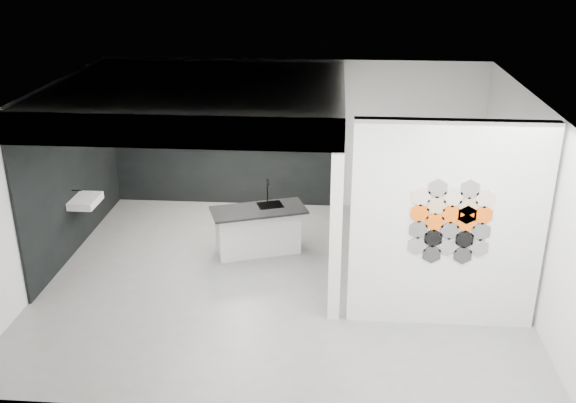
# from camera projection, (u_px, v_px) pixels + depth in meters

# --- Properties ---
(floor) EXTENTS (7.00, 6.00, 0.01)m
(floor) POSITION_uv_depth(u_px,v_px,m) (280.00, 279.00, 9.76)
(floor) COLOR slate
(partition_panel) EXTENTS (2.45, 0.15, 2.80)m
(partition_panel) POSITION_uv_depth(u_px,v_px,m) (447.00, 227.00, 8.14)
(partition_panel) COLOR silver
(partition_panel) RESTS_ON floor
(bay_clad_back) EXTENTS (4.40, 0.04, 2.35)m
(bay_clad_back) POSITION_uv_depth(u_px,v_px,m) (225.00, 145.00, 12.14)
(bay_clad_back) COLOR black
(bay_clad_back) RESTS_ON floor
(bay_clad_left) EXTENTS (0.04, 4.00, 2.35)m
(bay_clad_left) POSITION_uv_depth(u_px,v_px,m) (74.00, 178.00, 10.48)
(bay_clad_left) COLOR black
(bay_clad_left) RESTS_ON floor
(bulkhead) EXTENTS (4.40, 4.00, 0.40)m
(bulkhead) POSITION_uv_depth(u_px,v_px,m) (200.00, 97.00, 9.80)
(bulkhead) COLOR silver
(bulkhead) RESTS_ON corner_column
(corner_column) EXTENTS (0.16, 0.16, 2.35)m
(corner_column) POSITION_uv_depth(u_px,v_px,m) (336.00, 239.00, 8.33)
(corner_column) COLOR silver
(corner_column) RESTS_ON floor
(fascia_beam) EXTENTS (4.40, 0.16, 0.40)m
(fascia_beam) POSITION_uv_depth(u_px,v_px,m) (169.00, 132.00, 8.03)
(fascia_beam) COLOR silver
(fascia_beam) RESTS_ON corner_column
(wall_basin) EXTENTS (0.40, 0.60, 0.12)m
(wall_basin) POSITION_uv_depth(u_px,v_px,m) (85.00, 201.00, 10.40)
(wall_basin) COLOR silver
(wall_basin) RESTS_ON bay_clad_left
(display_shelf) EXTENTS (3.00, 0.15, 0.04)m
(display_shelf) POSITION_uv_depth(u_px,v_px,m) (229.00, 140.00, 11.99)
(display_shelf) COLOR black
(display_shelf) RESTS_ON bay_clad_back
(kitchen_island) EXTENTS (1.64, 1.13, 1.21)m
(kitchen_island) POSITION_uv_depth(u_px,v_px,m) (258.00, 229.00, 10.43)
(kitchen_island) COLOR silver
(kitchen_island) RESTS_ON floor
(stockpot) EXTENTS (0.27, 0.27, 0.17)m
(stockpot) POSITION_uv_depth(u_px,v_px,m) (186.00, 134.00, 12.01)
(stockpot) COLOR black
(stockpot) RESTS_ON display_shelf
(kettle) EXTENTS (0.21, 0.21, 0.13)m
(kettle) POSITION_uv_depth(u_px,v_px,m) (272.00, 137.00, 11.90)
(kettle) COLOR black
(kettle) RESTS_ON display_shelf
(glass_bowl) EXTENTS (0.17, 0.17, 0.09)m
(glass_bowl) POSITION_uv_depth(u_px,v_px,m) (301.00, 139.00, 11.87)
(glass_bowl) COLOR gray
(glass_bowl) RESTS_ON display_shelf
(glass_vase) EXTENTS (0.11, 0.11, 0.15)m
(glass_vase) POSITION_uv_depth(u_px,v_px,m) (301.00, 137.00, 11.86)
(glass_vase) COLOR gray
(glass_vase) RESTS_ON display_shelf
(bottle_dark) EXTENTS (0.09, 0.09, 0.18)m
(bottle_dark) POSITION_uv_depth(u_px,v_px,m) (203.00, 134.00, 11.98)
(bottle_dark) COLOR black
(bottle_dark) RESTS_ON display_shelf
(utensil_cup) EXTENTS (0.09, 0.09, 0.10)m
(utensil_cup) POSITION_uv_depth(u_px,v_px,m) (195.00, 136.00, 12.01)
(utensil_cup) COLOR black
(utensil_cup) RESTS_ON display_shelf
(hex_tile_cluster) EXTENTS (1.04, 0.02, 1.16)m
(hex_tile_cluster) POSITION_uv_depth(u_px,v_px,m) (451.00, 222.00, 8.02)
(hex_tile_cluster) COLOR silver
(hex_tile_cluster) RESTS_ON partition_panel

